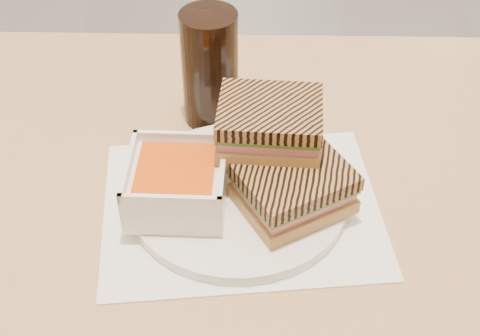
{
  "coord_description": "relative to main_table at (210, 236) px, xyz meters",
  "views": [
    {
      "loc": [
        -0.02,
        -2.57,
        1.34
      ],
      "look_at": [
        0.01,
        -2.0,
        0.82
      ],
      "focal_mm": 50.09,
      "sensor_mm": 36.0,
      "label": 1
    }
  ],
  "objects": [
    {
      "name": "main_table",
      "position": [
        0.0,
        0.0,
        0.0
      ],
      "size": [
        1.25,
        0.79,
        0.75
      ],
      "color": "tan",
      "rests_on": "ground"
    },
    {
      "name": "tray_liner",
      "position": [
        0.04,
        -0.06,
        0.11
      ],
      "size": [
        0.34,
        0.27,
        0.0
      ],
      "color": "white",
      "rests_on": "main_table"
    },
    {
      "name": "plate",
      "position": [
        0.04,
        -0.05,
        0.12
      ],
      "size": [
        0.27,
        0.27,
        0.01
      ],
      "color": "white",
      "rests_on": "tray_liner"
    },
    {
      "name": "soup_bowl",
      "position": [
        -0.03,
        -0.06,
        0.16
      ],
      "size": [
        0.13,
        0.13,
        0.06
      ],
      "color": "white",
      "rests_on": "plate"
    },
    {
      "name": "panini_lower",
      "position": [
        0.1,
        -0.07,
        0.16
      ],
      "size": [
        0.15,
        0.15,
        0.06
      ],
      "color": "#A98541",
      "rests_on": "plate"
    },
    {
      "name": "panini_upper",
      "position": [
        0.08,
        -0.01,
        0.21
      ],
      "size": [
        0.13,
        0.12,
        0.05
      ],
      "color": "#A98541",
      "rests_on": "panini_lower"
    },
    {
      "name": "cola_glass",
      "position": [
        0.01,
        0.13,
        0.2
      ],
      "size": [
        0.08,
        0.08,
        0.16
      ],
      "color": "black",
      "rests_on": "main_table"
    }
  ]
}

